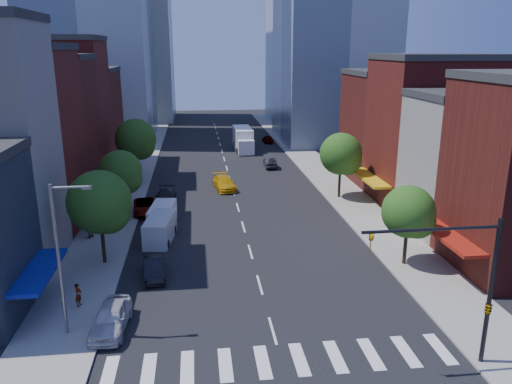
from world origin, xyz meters
The scene contains 30 objects.
ground centered at (0.00, 0.00, 0.00)m, with size 220.00×220.00×0.00m, color black.
sidewalk_left centered at (-12.50, 40.00, 0.07)m, with size 5.00×120.00×0.15m, color gray.
sidewalk_right centered at (12.50, 40.00, 0.07)m, with size 5.00×120.00×0.15m, color gray.
crosswalk centered at (0.00, -3.00, 0.01)m, with size 19.00×3.00×0.01m, color silver.
bldg_left_2 centered at (-21.00, 20.50, 8.00)m, with size 12.00×9.00×16.00m, color maroon.
bldg_left_3 centered at (-21.00, 29.00, 7.50)m, with size 12.00×8.00×15.00m, color #501514.
bldg_left_4 centered at (-21.00, 37.50, 8.50)m, with size 12.00×9.00×17.00m, color maroon.
bldg_left_5 centered at (-21.00, 47.00, 6.50)m, with size 12.00×10.00×13.00m, color #501514.
bldg_right_1 centered at (21.00, 15.00, 6.00)m, with size 12.00×8.00×12.00m, color #BDB7AE.
bldg_right_2 centered at (21.00, 24.00, 7.50)m, with size 12.00×10.00×15.00m, color maroon.
bldg_right_3 centered at (21.00, 34.00, 6.50)m, with size 12.00×10.00×13.00m, color #501514.
traffic_signal centered at (9.94, -4.50, 4.16)m, with size 7.24×2.24×8.00m.
streetlight centered at (-11.81, 1.00, 5.28)m, with size 2.25×0.25×9.00m.
tree_left_near centered at (-11.35, 10.92, 4.87)m, with size 4.80×4.80×7.30m.
tree_left_mid centered at (-11.35, 21.92, 4.53)m, with size 4.20×4.20×6.65m.
tree_left_far centered at (-11.35, 35.92, 5.20)m, with size 5.00×5.00×7.75m.
tree_right_near centered at (11.65, 7.92, 4.19)m, with size 4.00×4.00×6.20m.
tree_right_far centered at (11.65, 25.92, 4.86)m, with size 4.60×4.60×7.20m.
parked_car_front centered at (-9.50, 1.24, 0.81)m, with size 1.91×4.74×1.61m, color silver.
parked_car_second centered at (-7.50, 8.28, 0.70)m, with size 1.48×4.25×1.40m, color black.
parked_car_third centered at (-9.50, 23.29, 0.69)m, with size 2.30×4.99×1.39m, color #999999.
parked_car_rear centered at (-7.63, 26.15, 0.74)m, with size 2.07×5.08×1.48m, color black.
cargo_van_near centered at (-7.52, 15.33, 1.07)m, with size 2.72×5.33×2.17m.
cargo_van_far centered at (-7.52, 18.80, 1.05)m, with size 2.56×5.17×2.12m.
taxi centered at (-1.00, 31.26, 0.77)m, with size 2.16×5.31×1.54m, color #D59B0B.
traffic_car_oncoming centered at (6.04, 41.68, 0.69)m, with size 1.47×4.21×1.39m, color black.
traffic_car_far centered at (8.50, 60.83, 0.64)m, with size 1.50×3.73×1.27m, color #999999.
box_truck centered at (3.51, 54.28, 1.71)m, with size 2.93×9.04×3.62m.
pedestrian_near centered at (-11.98, 4.19, 0.92)m, with size 0.56×0.37×1.55m, color #999999.
pedestrian_far centered at (-13.77, 16.51, 1.10)m, with size 0.92×0.72×1.90m, color #999999.
Camera 1 is at (-4.15, -25.85, 16.15)m, focal length 35.00 mm.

